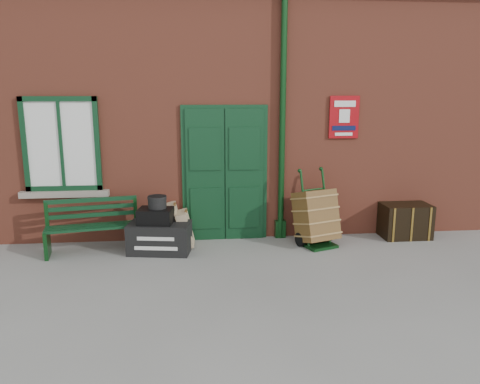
{
  "coord_description": "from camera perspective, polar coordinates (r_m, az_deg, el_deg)",
  "views": [
    {
      "loc": [
        -0.8,
        -6.2,
        2.49
      ],
      "look_at": [
        -0.13,
        0.6,
        1.0
      ],
      "focal_mm": 35.0,
      "sensor_mm": 36.0,
      "label": 1
    }
  ],
  "objects": [
    {
      "name": "ground",
      "position": [
        6.73,
        1.63,
        -9.43
      ],
      "size": [
        80.0,
        80.0,
        0.0
      ],
      "primitive_type": "plane",
      "color": "gray",
      "rests_on": "ground"
    },
    {
      "name": "station_building",
      "position": [
        9.73,
        -0.94,
        10.38
      ],
      "size": [
        10.3,
        4.3,
        4.36
      ],
      "color": "#A14A33",
      "rests_on": "ground"
    },
    {
      "name": "bench",
      "position": [
        7.67,
        -17.55,
        -3.82
      ],
      "size": [
        1.45,
        0.66,
        0.87
      ],
      "rotation": [
        0.0,
        0.0,
        0.17
      ],
      "color": "#0E331A",
      "rests_on": "ground"
    },
    {
      "name": "houdini_trunk",
      "position": [
        7.44,
        -9.76,
        -5.51
      ],
      "size": [
        1.02,
        0.67,
        0.47
      ],
      "primitive_type": "cube",
      "rotation": [
        0.0,
        0.0,
        -0.16
      ],
      "color": "black",
      "rests_on": "ground"
    },
    {
      "name": "strongbox",
      "position": [
        7.34,
        -10.25,
        -2.88
      ],
      "size": [
        0.57,
        0.46,
        0.24
      ],
      "primitive_type": "cube",
      "rotation": [
        0.0,
        0.0,
        -0.16
      ],
      "color": "black",
      "rests_on": "houdini_trunk"
    },
    {
      "name": "hatbox",
      "position": [
        7.32,
        -10.06,
        -1.21
      ],
      "size": [
        0.33,
        0.33,
        0.19
      ],
      "primitive_type": "cylinder",
      "rotation": [
        0.0,
        0.0,
        -0.16
      ],
      "color": "black",
      "rests_on": "strongbox"
    },
    {
      "name": "suitcase_back",
      "position": [
        7.74,
        -8.03,
        -3.92
      ],
      "size": [
        0.35,
        0.48,
        0.69
      ],
      "primitive_type": "cube",
      "rotation": [
        0.0,
        -0.24,
        -0.03
      ],
      "color": "tan",
      "rests_on": "ground"
    },
    {
      "name": "suitcase_front",
      "position": [
        7.65,
        -6.7,
        -4.45
      ],
      "size": [
        0.3,
        0.43,
        0.59
      ],
      "primitive_type": "cube",
      "rotation": [
        0.0,
        -0.22,
        -0.03
      ],
      "color": "tan",
      "rests_on": "ground"
    },
    {
      "name": "porter_trolley",
      "position": [
        7.72,
        9.25,
        -3.0
      ],
      "size": [
        0.78,
        0.81,
        1.22
      ],
      "rotation": [
        0.0,
        0.0,
        0.36
      ],
      "color": "black",
      "rests_on": "ground"
    },
    {
      "name": "dark_trunk",
      "position": [
        8.56,
        19.47,
        -3.3
      ],
      "size": [
        0.81,
        0.53,
        0.58
      ],
      "primitive_type": "cube",
      "rotation": [
        0.0,
        0.0,
        0.0
      ],
      "color": "black",
      "rests_on": "ground"
    }
  ]
}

